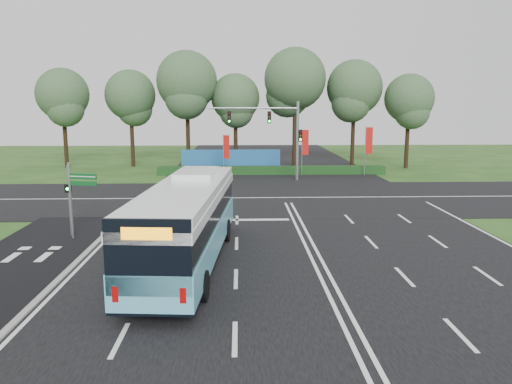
% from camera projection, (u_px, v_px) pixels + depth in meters
% --- Properties ---
extents(ground, '(120.00, 120.00, 0.00)m').
position_uv_depth(ground, '(304.00, 244.00, 24.34)').
color(ground, '#234617').
rests_on(ground, ground).
extents(road_main, '(20.00, 120.00, 0.04)m').
position_uv_depth(road_main, '(304.00, 243.00, 24.34)').
color(road_main, black).
rests_on(road_main, ground).
extents(road_cross, '(120.00, 14.00, 0.05)m').
position_uv_depth(road_cross, '(283.00, 198.00, 36.15)').
color(road_cross, black).
rests_on(road_cross, ground).
extents(bike_path, '(5.00, 18.00, 0.06)m').
position_uv_depth(bike_path, '(18.00, 265.00, 20.97)').
color(bike_path, black).
rests_on(bike_path, ground).
extents(kerb_strip, '(0.25, 18.00, 0.12)m').
position_uv_depth(kerb_strip, '(75.00, 264.00, 21.04)').
color(kerb_strip, gray).
rests_on(kerb_strip, ground).
extents(city_bus, '(3.66, 12.99, 3.68)m').
position_uv_depth(city_bus, '(187.00, 222.00, 20.89)').
color(city_bus, '#59B4D0').
rests_on(city_bus, ground).
extents(pedestrian_signal, '(0.34, 0.43, 3.68)m').
position_uv_depth(pedestrian_signal, '(69.00, 198.00, 25.33)').
color(pedestrian_signal, gray).
rests_on(pedestrian_signal, ground).
extents(street_sign, '(1.49, 0.42, 3.90)m').
position_uv_depth(street_sign, '(76.00, 191.00, 24.63)').
color(street_sign, gray).
rests_on(street_sign, ground).
extents(banner_flag_left, '(0.58, 0.20, 4.03)m').
position_uv_depth(banner_flag_left, '(226.00, 149.00, 45.83)').
color(banner_flag_left, gray).
rests_on(banner_flag_left, ground).
extents(banner_flag_mid, '(0.66, 0.08, 4.45)m').
position_uv_depth(banner_flag_mid, '(304.00, 145.00, 47.21)').
color(banner_flag_mid, gray).
rests_on(banner_flag_mid, ground).
extents(banner_flag_right, '(0.69, 0.11, 4.71)m').
position_uv_depth(banner_flag_right, '(368.00, 144.00, 47.08)').
color(banner_flag_right, gray).
rests_on(banner_flag_right, ground).
extents(traffic_light_gantry, '(8.41, 0.28, 7.00)m').
position_uv_depth(traffic_light_gantry, '(277.00, 128.00, 43.72)').
color(traffic_light_gantry, gray).
rests_on(traffic_light_gantry, ground).
extents(hedge, '(22.00, 1.20, 0.80)m').
position_uv_depth(hedge, '(272.00, 170.00, 48.39)').
color(hedge, '#163914').
rests_on(hedge, ground).
extents(blue_hoarding, '(10.00, 0.30, 2.20)m').
position_uv_depth(blue_hoarding, '(231.00, 161.00, 50.60)').
color(blue_hoarding, '#1C5A97').
rests_on(blue_hoarding, ground).
extents(eucalyptus_row, '(41.58, 7.71, 12.69)m').
position_uv_depth(eucalyptus_row, '(242.00, 89.00, 52.77)').
color(eucalyptus_row, black).
rests_on(eucalyptus_row, ground).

